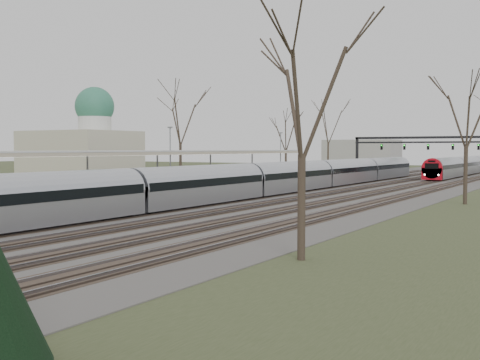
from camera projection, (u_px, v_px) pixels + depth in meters
The scene contains 10 objects.
track_bed at pixel (352, 188), 63.51m from camera, with size 24.00×160.00×0.22m.
platform at pixel (182, 191), 53.23m from camera, with size 3.50×69.00×1.00m, color #9E9B93.
canopy at pixel (149, 153), 49.18m from camera, with size 4.10×50.00×3.11m.
dome_building at pixel (83, 154), 59.97m from camera, with size 10.00×8.00×10.30m.
signal_gantry at pixel (424, 144), 88.96m from camera, with size 21.00×0.59×6.08m.
tree_west_far at pixel (180, 114), 65.91m from camera, with size 5.50×5.50×11.33m.
tree_east_near at pixel (302, 87), 22.34m from camera, with size 4.50×4.50×9.27m.
tree_east_far at pixel (467, 108), 44.96m from camera, with size 5.00×5.00×10.30m.
train_near at pixel (288, 178), 56.62m from camera, with size 2.62×75.21×3.05m.
train_far at pixel (465, 166), 95.21m from camera, with size 2.62×45.21×3.05m.
Camera 1 is at (22.53, -5.51, 4.26)m, focal length 45.00 mm.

